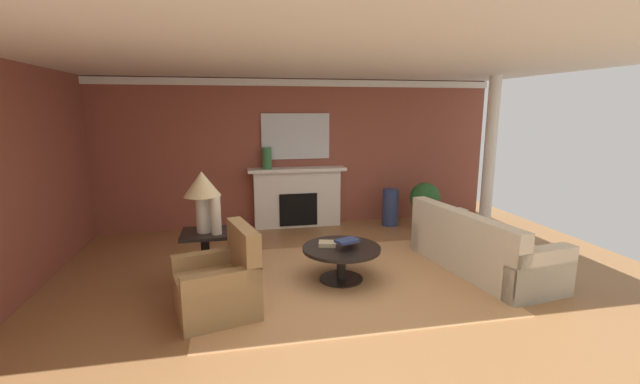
# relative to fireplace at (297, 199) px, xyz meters

# --- Properties ---
(ground_plane) EXTENTS (9.17, 9.17, 0.00)m
(ground_plane) POSITION_rel_fireplace_xyz_m (-0.01, -2.79, -0.53)
(ground_plane) COLOR olive
(wall_fireplace) EXTENTS (7.66, 0.12, 2.72)m
(wall_fireplace) POSITION_rel_fireplace_xyz_m (-0.01, 0.21, 0.83)
(wall_fireplace) COLOR brown
(wall_fireplace) RESTS_ON ground_plane
(wall_window) EXTENTS (0.12, 6.49, 2.72)m
(wall_window) POSITION_rel_fireplace_xyz_m (-3.60, -2.49, 0.83)
(wall_window) COLOR brown
(wall_window) RESTS_ON ground_plane
(ceiling_panel) EXTENTS (7.66, 6.49, 0.06)m
(ceiling_panel) POSITION_rel_fireplace_xyz_m (-0.01, -2.49, 2.22)
(ceiling_panel) COLOR white
(crown_moulding) EXTENTS (7.66, 0.08, 0.12)m
(crown_moulding) POSITION_rel_fireplace_xyz_m (-0.01, 0.13, 2.11)
(crown_moulding) COLOR white
(area_rug) EXTENTS (3.55, 2.73, 0.01)m
(area_rug) POSITION_rel_fireplace_xyz_m (0.17, -2.62, -0.52)
(area_rug) COLOR tan
(area_rug) RESTS_ON ground_plane
(fireplace) EXTENTS (1.80, 0.35, 1.11)m
(fireplace) POSITION_rel_fireplace_xyz_m (0.00, 0.00, 0.00)
(fireplace) COLOR white
(fireplace) RESTS_ON ground_plane
(mantel_mirror) EXTENTS (1.26, 0.04, 0.83)m
(mantel_mirror) POSITION_rel_fireplace_xyz_m (0.00, 0.12, 1.15)
(mantel_mirror) COLOR silver
(sofa) EXTENTS (1.20, 2.21, 0.85)m
(sofa) POSITION_rel_fireplace_xyz_m (2.09, -2.69, -0.23)
(sofa) COLOR beige
(sofa) RESTS_ON ground_plane
(armchair_near_window) EXTENTS (0.97, 0.97, 0.95)m
(armchair_near_window) POSITION_rel_fireplace_xyz_m (-1.33, -3.21, -0.22)
(armchair_near_window) COLOR #9E7A4C
(armchair_near_window) RESTS_ON ground_plane
(coffee_table) EXTENTS (1.00, 1.00, 0.45)m
(coffee_table) POSITION_rel_fireplace_xyz_m (0.17, -2.62, -0.19)
(coffee_table) COLOR black
(coffee_table) RESTS_ON ground_plane
(side_table) EXTENTS (0.56, 0.56, 0.70)m
(side_table) POSITION_rel_fireplace_xyz_m (-1.52, -2.44, -0.13)
(side_table) COLOR black
(side_table) RESTS_ON ground_plane
(table_lamp) EXTENTS (0.44, 0.44, 0.75)m
(table_lamp) POSITION_rel_fireplace_xyz_m (-1.52, -2.44, 0.70)
(table_lamp) COLOR beige
(table_lamp) RESTS_ON side_table
(vase_tall_corner) EXTENTS (0.30, 0.30, 0.70)m
(vase_tall_corner) POSITION_rel_fireplace_xyz_m (1.73, -0.30, -0.18)
(vase_tall_corner) COLOR navy
(vase_tall_corner) RESTS_ON ground_plane
(vase_mantel_left) EXTENTS (0.17, 0.17, 0.39)m
(vase_mantel_left) POSITION_rel_fireplace_xyz_m (-0.55, -0.05, 0.78)
(vase_mantel_left) COLOR #33703D
(vase_mantel_left) RESTS_ON fireplace
(vase_on_side_table) EXTENTS (0.12, 0.12, 0.46)m
(vase_on_side_table) POSITION_rel_fireplace_xyz_m (-1.37, -2.56, 0.40)
(vase_on_side_table) COLOR beige
(vase_on_side_table) RESTS_ON side_table
(book_red_cover) EXTENTS (0.26, 0.23, 0.06)m
(book_red_cover) POSITION_rel_fireplace_xyz_m (0.00, -2.54, -0.05)
(book_red_cover) COLOR tan
(book_red_cover) RESTS_ON coffee_table
(book_art_folio) EXTENTS (0.24, 0.23, 0.05)m
(book_art_folio) POSITION_rel_fireplace_xyz_m (0.29, -2.61, -0.00)
(book_art_folio) COLOR navy
(book_art_folio) RESTS_ON coffee_table
(book_small_novel) EXTENTS (0.30, 0.26, 0.03)m
(book_small_novel) POSITION_rel_fireplace_xyz_m (0.20, -2.75, 0.04)
(book_small_novel) COLOR navy
(book_small_novel) RESTS_ON coffee_table
(potted_plant) EXTENTS (0.56, 0.56, 0.83)m
(potted_plant) POSITION_rel_fireplace_xyz_m (2.33, -0.50, -0.04)
(potted_plant) COLOR #A8754C
(potted_plant) RESTS_ON ground_plane
(column_white) EXTENTS (0.20, 0.20, 2.72)m
(column_white) POSITION_rel_fireplace_xyz_m (3.16, -1.16, 0.83)
(column_white) COLOR white
(column_white) RESTS_ON ground_plane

